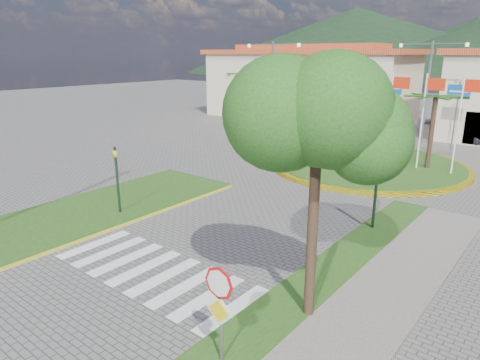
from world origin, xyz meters
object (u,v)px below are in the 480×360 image
Objects in this scene: stop_sign at (220,301)px; car_dark_a at (381,135)px; roundabout_island at (366,164)px; car_dark_b at (464,136)px; deciduous_tree at (317,136)px; white_van at (331,119)px.

stop_sign reaches higher than car_dark_a.
roundabout_island is 3.83× the size of car_dark_b.
car_dark_b is (-2.42, 29.47, -4.63)m from deciduous_tree.
deciduous_tree is at bearing -72.09° from roundabout_island.
roundabout_island is 20.69m from stop_sign.
deciduous_tree is at bearing -155.11° from car_dark_b.
stop_sign is 32.58m from car_dark_b.
deciduous_tree is at bearing 78.82° from stop_sign.
roundabout_island is 18.55m from deciduous_tree.
roundabout_island is at bearing -131.48° from white_van.
roundabout_island is at bearing 107.91° from deciduous_tree.
white_van is 1.39× the size of car_dark_b.
white_van is 9.66m from car_dark_a.
roundabout_island is 17.04m from white_van.
roundabout_island is 2.76× the size of white_van.
roundabout_island is 4.79× the size of stop_sign.
deciduous_tree is (0.60, 3.04, 3.38)m from stop_sign.
stop_sign is 37.04m from white_van.
white_van is at bearing 125.04° from roundabout_island.
roundabout_island is 8.30m from car_dark_a.
car_dark_a is 1.18× the size of car_dark_b.
car_dark_a is (-7.67, 25.00, -4.51)m from deciduous_tree.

